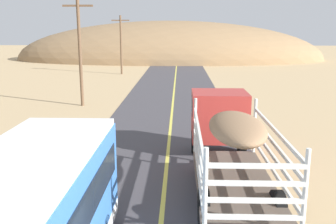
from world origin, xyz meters
TOP-DOWN VIEW (x-y plane):
  - livestock_truck at (2.36, 9.36)m, footprint 2.53×9.70m
  - power_pole_mid at (-6.82, 22.36)m, footprint 2.20×0.24m
  - power_pole_far at (-6.82, 42.06)m, footprint 2.20×0.24m
  - distant_hill at (-1.45, 64.35)m, footprint 55.71×24.41m

SIDE VIEW (x-z plane):
  - distant_hill at x=-1.45m, z-range -6.97..6.97m
  - livestock_truck at x=2.36m, z-range 0.28..3.30m
  - power_pole_far at x=-6.82m, z-range 0.28..7.51m
  - power_pole_mid at x=-6.82m, z-range 0.29..8.19m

